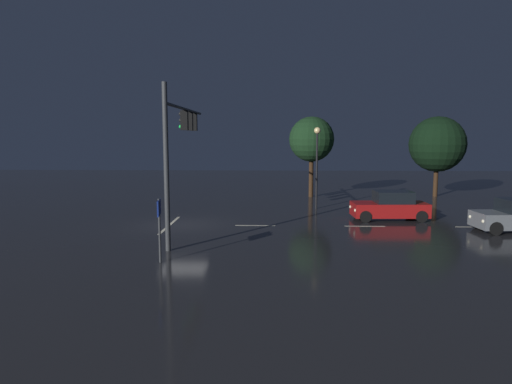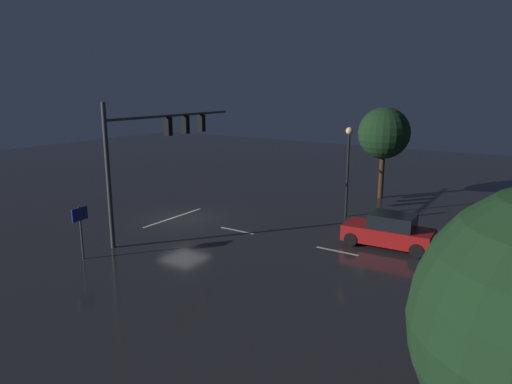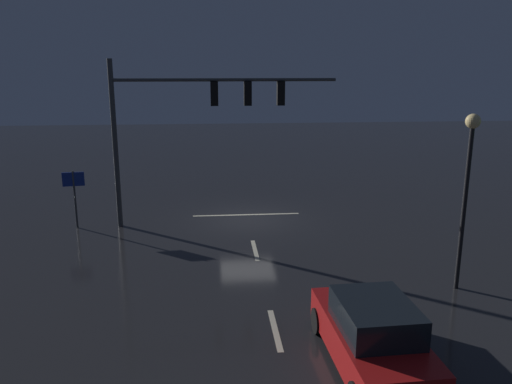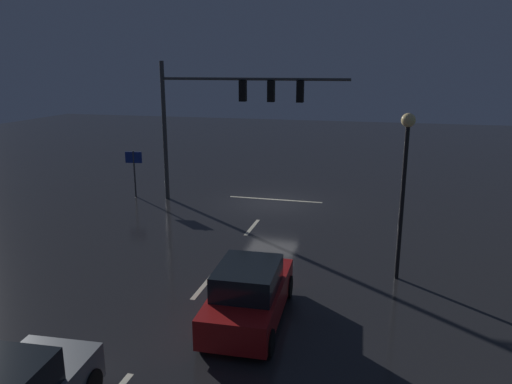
{
  "view_description": "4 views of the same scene",
  "coord_description": "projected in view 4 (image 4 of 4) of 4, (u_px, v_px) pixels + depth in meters",
  "views": [
    {
      "loc": [
        24.55,
        4.88,
        4.91
      ],
      "look_at": [
        0.77,
        4.07,
        1.96
      ],
      "focal_mm": 31.87,
      "sensor_mm": 36.0,
      "label": 1
    },
    {
      "loc": [
        19.96,
        18.37,
        7.83
      ],
      "look_at": [
        -0.58,
        4.88,
        2.2
      ],
      "focal_mm": 32.47,
      "sensor_mm": 36.0,
      "label": 2
    },
    {
      "loc": [
        1.6,
        22.01,
        6.81
      ],
      "look_at": [
        -0.1,
        3.26,
        2.1
      ],
      "focal_mm": 35.37,
      "sensor_mm": 36.0,
      "label": 3
    },
    {
      "loc": [
        -5.25,
        23.72,
        6.88
      ],
      "look_at": [
        -0.61,
        5.68,
        2.06
      ],
      "focal_mm": 34.33,
      "sensor_mm": 36.0,
      "label": 4
    }
  ],
  "objects": [
    {
      "name": "car_approaching",
      "position": [
        249.0,
        294.0,
        13.43
      ],
      "size": [
        2.05,
        4.43,
        1.7
      ],
      "color": "maroon",
      "rests_on": "ground_plane"
    },
    {
      "name": "traffic_signal_assembly",
      "position": [
        227.0,
        105.0,
        24.09
      ],
      "size": [
        9.48,
        0.47,
        7.12
      ],
      "color": "#383A3D",
      "rests_on": "ground_plane"
    },
    {
      "name": "stop_bar",
      "position": [
        275.0,
        199.0,
        25.92
      ],
      "size": [
        5.0,
        0.16,
        0.01
      ],
      "primitive_type": "cube",
      "color": "beige",
      "rests_on": "ground_plane"
    },
    {
      "name": "lane_dash_far",
      "position": [
        252.0,
        227.0,
        21.47
      ],
      "size": [
        0.16,
        2.2,
        0.01
      ],
      "primitive_type": "cube",
      "rotation": [
        0.0,
        0.0,
        1.57
      ],
      "color": "beige",
      "rests_on": "ground_plane"
    },
    {
      "name": "lane_dash_mid",
      "position": [
        205.0,
        284.0,
        15.85
      ],
      "size": [
        0.16,
        2.2,
        0.01
      ],
      "primitive_type": "cube",
      "rotation": [
        0.0,
        0.0,
        1.57
      ],
      "color": "beige",
      "rests_on": "ground_plane"
    },
    {
      "name": "route_sign",
      "position": [
        134.0,
        164.0,
        26.05
      ],
      "size": [
        0.9,
        0.18,
        2.51
      ],
      "color": "#383A3D",
      "rests_on": "ground_plane"
    },
    {
      "name": "street_lamp_left_kerb",
      "position": [
        405.0,
        167.0,
        15.39
      ],
      "size": [
        0.44,
        0.44,
        5.47
      ],
      "color": "black",
      "rests_on": "ground_plane"
    },
    {
      "name": "ground_plane",
      "position": [
        272.0,
        203.0,
        25.23
      ],
      "size": [
        80.0,
        80.0,
        0.0
      ],
      "primitive_type": "plane",
      "color": "#232326"
    }
  ]
}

